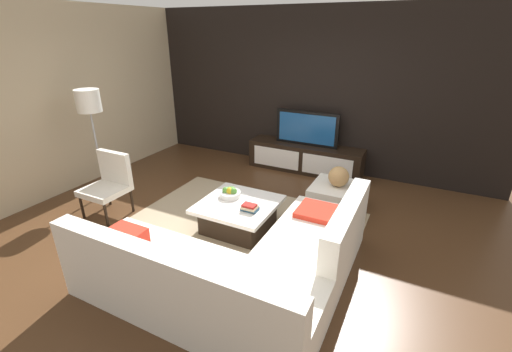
% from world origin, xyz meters
% --- Properties ---
extents(ground_plane, '(14.00, 14.00, 0.00)m').
position_xyz_m(ground_plane, '(0.00, 0.00, 0.00)').
color(ground_plane, '#4C301C').
extents(feature_wall_back, '(6.40, 0.12, 2.80)m').
position_xyz_m(feature_wall_back, '(0.00, 2.70, 1.40)').
color(feature_wall_back, black).
rests_on(feature_wall_back, ground).
extents(side_wall_left, '(0.12, 5.20, 2.80)m').
position_xyz_m(side_wall_left, '(-3.20, 0.20, 1.40)').
color(side_wall_left, '#C6B28E').
rests_on(side_wall_left, ground).
extents(area_rug, '(2.97, 2.49, 0.01)m').
position_xyz_m(area_rug, '(-0.10, 0.00, 0.01)').
color(area_rug, tan).
rests_on(area_rug, ground).
extents(media_console, '(2.07, 0.49, 0.50)m').
position_xyz_m(media_console, '(0.00, 2.40, 0.25)').
color(media_console, black).
rests_on(media_console, ground).
extents(television, '(1.13, 0.06, 0.61)m').
position_xyz_m(television, '(0.00, 2.40, 0.80)').
color(television, black).
rests_on(television, media_console).
extents(sectional_couch, '(2.42, 2.27, 0.82)m').
position_xyz_m(sectional_couch, '(0.50, -0.91, 0.29)').
color(sectional_couch, white).
rests_on(sectional_couch, ground).
extents(coffee_table, '(0.95, 0.94, 0.38)m').
position_xyz_m(coffee_table, '(-0.10, 0.10, 0.20)').
color(coffee_table, black).
rests_on(coffee_table, ground).
extents(accent_chair_near, '(0.54, 0.53, 0.87)m').
position_xyz_m(accent_chair_near, '(-1.91, -0.31, 0.49)').
color(accent_chair_near, black).
rests_on(accent_chair_near, ground).
extents(floor_lamp, '(0.34, 0.34, 1.64)m').
position_xyz_m(floor_lamp, '(-2.51, 0.04, 1.39)').
color(floor_lamp, '#A5A5AA').
rests_on(floor_lamp, ground).
extents(ottoman, '(0.70, 0.70, 0.40)m').
position_xyz_m(ottoman, '(0.91, 1.13, 0.20)').
color(ottoman, white).
rests_on(ottoman, ground).
extents(fruit_bowl, '(0.28, 0.28, 0.14)m').
position_xyz_m(fruit_bowl, '(-0.28, 0.20, 0.44)').
color(fruit_bowl, silver).
rests_on(fruit_bowl, coffee_table).
extents(decorative_ball, '(0.28, 0.28, 0.28)m').
position_xyz_m(decorative_ball, '(0.91, 1.13, 0.54)').
color(decorative_ball, '#AD8451').
rests_on(decorative_ball, ottoman).
extents(book_stack, '(0.20, 0.15, 0.09)m').
position_xyz_m(book_stack, '(0.13, -0.02, 0.42)').
color(book_stack, '#2D516B').
rests_on(book_stack, coffee_table).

